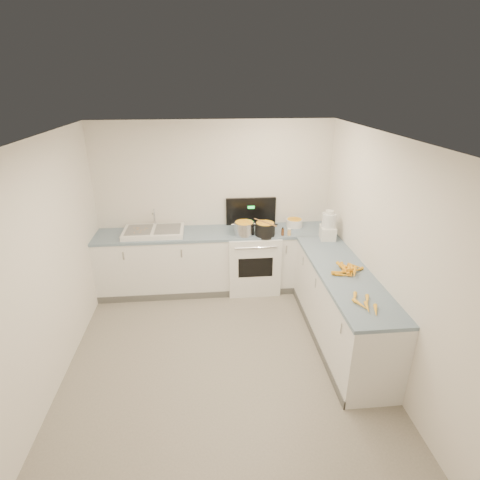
{
  "coord_description": "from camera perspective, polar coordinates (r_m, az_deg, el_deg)",
  "views": [
    {
      "loc": [
        -0.13,
        -3.42,
        2.98
      ],
      "look_at": [
        0.3,
        1.1,
        1.05
      ],
      "focal_mm": 28.0,
      "sensor_mm": 36.0,
      "label": 1
    }
  ],
  "objects": [
    {
      "name": "mixing_bowl",
      "position": [
        5.75,
        8.27,
        2.61
      ],
      "size": [
        0.32,
        0.32,
        0.12
      ],
      "primitive_type": "cylinder",
      "rotation": [
        0.0,
        0.0,
        -0.35
      ],
      "color": "white",
      "rests_on": "counter_back"
    },
    {
      "name": "food_processor",
      "position": [
        5.34,
        13.3,
        1.98
      ],
      "size": [
        0.24,
        0.27,
        0.41
      ],
      "color": "white",
      "rests_on": "counter_right"
    },
    {
      "name": "sink",
      "position": [
        5.56,
        -13.02,
        1.28
      ],
      "size": [
        0.86,
        0.52,
        0.31
      ],
      "color": "white",
      "rests_on": "counter_back"
    },
    {
      "name": "wall_left",
      "position": [
        4.17,
        -27.8,
        -4.42
      ],
      "size": [
        0.0,
        4.0,
        2.5
      ],
      "primitive_type": null,
      "rotation": [
        1.57,
        0.0,
        1.57
      ],
      "color": "silver",
      "rests_on": "ground"
    },
    {
      "name": "carrot_pile",
      "position": [
        4.52,
        16.11,
        -4.35
      ],
      "size": [
        0.41,
        0.41,
        0.08
      ],
      "color": "#F4A61D",
      "rests_on": "counter_right"
    },
    {
      "name": "counter_right",
      "position": [
        4.76,
        15.07,
        -9.71
      ],
      "size": [
        0.62,
        2.2,
        0.94
      ],
      "color": "white",
      "rests_on": "ground"
    },
    {
      "name": "wooden_spoon",
      "position": [
        5.33,
        3.86,
        2.7
      ],
      "size": [
        0.27,
        0.35,
        0.02
      ],
      "primitive_type": "cylinder",
      "rotation": [
        1.57,
        0.0,
        0.65
      ],
      "color": "#AD7A47",
      "rests_on": "black_pot"
    },
    {
      "name": "floor",
      "position": [
        4.54,
        -2.59,
        -18.03
      ],
      "size": [
        3.5,
        4.0,
        0.0
      ],
      "primitive_type": null,
      "color": "gray",
      "rests_on": "ground"
    },
    {
      "name": "wall_front",
      "position": [
        2.25,
        -0.18,
        -27.47
      ],
      "size": [
        3.5,
        0.0,
        2.5
      ],
      "primitive_type": null,
      "rotation": [
        -1.57,
        0.0,
        0.0
      ],
      "color": "silver",
      "rests_on": "ground"
    },
    {
      "name": "ceiling",
      "position": [
        3.46,
        -3.34,
        14.98
      ],
      "size": [
        3.5,
        4.0,
        0.0
      ],
      "primitive_type": null,
      "rotation": [
        3.14,
        0.0,
        0.0
      ],
      "color": "silver",
      "rests_on": "ground"
    },
    {
      "name": "peeled_carrots",
      "position": [
        3.94,
        18.47,
        -9.18
      ],
      "size": [
        0.22,
        0.43,
        0.04
      ],
      "color": "yellow",
      "rests_on": "counter_right"
    },
    {
      "name": "counter_back",
      "position": [
        5.71,
        -3.57,
        -3.11
      ],
      "size": [
        3.5,
        0.62,
        0.94
      ],
      "color": "white",
      "rests_on": "ground"
    },
    {
      "name": "spice_jar",
      "position": [
        5.41,
        7.5,
        1.17
      ],
      "size": [
        0.05,
        0.05,
        0.09
      ],
      "primitive_type": "cylinder",
      "color": "#E5B266",
      "rests_on": "counter_back"
    },
    {
      "name": "wall_back",
      "position": [
        5.69,
        -3.88,
        5.28
      ],
      "size": [
        3.5,
        0.0,
        2.5
      ],
      "primitive_type": null,
      "rotation": [
        1.57,
        0.0,
        0.0
      ],
      "color": "silver",
      "rests_on": "ground"
    },
    {
      "name": "steel_pot",
      "position": [
        5.37,
        0.64,
        1.67
      ],
      "size": [
        0.32,
        0.32,
        0.21
      ],
      "primitive_type": "cylinder",
      "rotation": [
        0.0,
        0.0,
        0.11
      ],
      "color": "silver",
      "rests_on": "stove"
    },
    {
      "name": "extract_bottle",
      "position": [
        5.39,
        6.51,
        1.2
      ],
      "size": [
        0.04,
        0.04,
        0.1
      ],
      "primitive_type": "cylinder",
      "color": "#593319",
      "rests_on": "counter_back"
    },
    {
      "name": "wall_right",
      "position": [
        4.27,
        21.26,
        -2.57
      ],
      "size": [
        0.0,
        4.0,
        2.5
      ],
      "primitive_type": null,
      "rotation": [
        1.57,
        0.0,
        -1.57
      ],
      "color": "silver",
      "rests_on": "ground"
    },
    {
      "name": "black_pot",
      "position": [
        5.37,
        3.83,
        1.58
      ],
      "size": [
        0.35,
        0.35,
        0.2
      ],
      "primitive_type": "cylinder",
      "rotation": [
        0.0,
        0.0,
        0.29
      ],
      "color": "black",
      "rests_on": "stove"
    },
    {
      "name": "peelings",
      "position": [
        5.56,
        -15.06,
        1.51
      ],
      "size": [
        0.22,
        0.24,
        0.01
      ],
      "color": "tan",
      "rests_on": "sink"
    },
    {
      "name": "stove",
      "position": [
        5.73,
        1.94,
        -2.92
      ],
      "size": [
        0.76,
        0.65,
        1.36
      ],
      "color": "white",
      "rests_on": "ground"
    }
  ]
}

